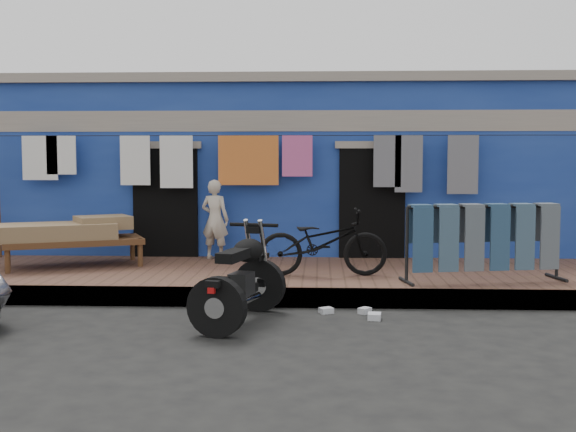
# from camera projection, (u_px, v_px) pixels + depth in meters

# --- Properties ---
(ground) EXTENTS (80.00, 80.00, 0.00)m
(ground) POSITION_uv_depth(u_px,v_px,m) (280.00, 337.00, 7.80)
(ground) COLOR black
(ground) RESTS_ON ground
(sidewalk) EXTENTS (28.00, 3.00, 0.25)m
(sidewalk) POSITION_uv_depth(u_px,v_px,m) (291.00, 279.00, 10.78)
(sidewalk) COLOR brown
(sidewalk) RESTS_ON ground
(curb) EXTENTS (28.00, 0.10, 0.25)m
(curb) POSITION_uv_depth(u_px,v_px,m) (286.00, 298.00, 9.33)
(curb) COLOR gray
(curb) RESTS_ON ground
(building) EXTENTS (12.20, 5.20, 3.36)m
(building) POSITION_uv_depth(u_px,v_px,m) (299.00, 170.00, 14.62)
(building) COLOR navy
(building) RESTS_ON ground
(clothesline) EXTENTS (10.06, 0.06, 2.10)m
(clothesline) POSITION_uv_depth(u_px,v_px,m) (256.00, 166.00, 11.92)
(clothesline) COLOR brown
(clothesline) RESTS_ON sidewalk
(seated_person) EXTENTS (0.55, 0.45, 1.32)m
(seated_person) POSITION_uv_depth(u_px,v_px,m) (215.00, 219.00, 11.97)
(seated_person) COLOR #C1B5A0
(seated_person) RESTS_ON sidewalk
(bicycle) EXTENTS (1.85, 0.76, 1.17)m
(bicycle) POSITION_uv_depth(u_px,v_px,m) (323.00, 235.00, 10.27)
(bicycle) COLOR black
(bicycle) RESTS_ON sidewalk
(motorcycle) EXTENTS (1.46, 2.05, 1.13)m
(motorcycle) POSITION_uv_depth(u_px,v_px,m) (240.00, 275.00, 8.39)
(motorcycle) COLOR black
(motorcycle) RESTS_ON ground
(charpoy) EXTENTS (2.93, 2.63, 0.73)m
(charpoy) POSITION_uv_depth(u_px,v_px,m) (74.00, 243.00, 11.18)
(charpoy) COLOR brown
(charpoy) RESTS_ON sidewalk
(jeans_rack) EXTENTS (2.45, 1.33, 1.09)m
(jeans_rack) POSITION_uv_depth(u_px,v_px,m) (483.00, 241.00, 9.81)
(jeans_rack) COLOR black
(jeans_rack) RESTS_ON sidewalk
(litter_a) EXTENTS (0.20, 0.18, 0.07)m
(litter_a) POSITION_uv_depth(u_px,v_px,m) (326.00, 310.00, 8.97)
(litter_a) COLOR silver
(litter_a) RESTS_ON ground
(litter_b) EXTENTS (0.18, 0.19, 0.07)m
(litter_b) POSITION_uv_depth(u_px,v_px,m) (365.00, 311.00, 8.95)
(litter_b) COLOR silver
(litter_b) RESTS_ON ground
(litter_c) EXTENTS (0.17, 0.21, 0.08)m
(litter_c) POSITION_uv_depth(u_px,v_px,m) (374.00, 316.00, 8.62)
(litter_c) COLOR silver
(litter_c) RESTS_ON ground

